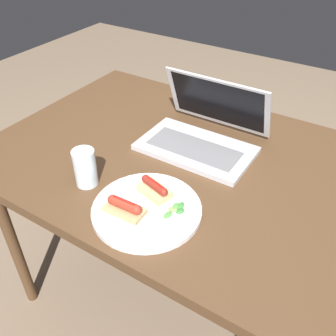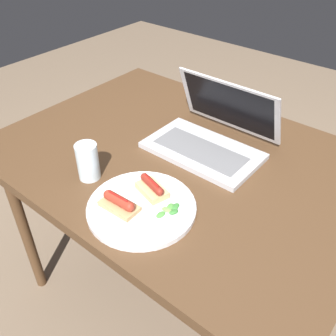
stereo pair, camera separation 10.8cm
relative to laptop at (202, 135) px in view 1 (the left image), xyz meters
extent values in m
plane|color=#75604C|center=(-0.05, -0.10, -0.81)|extent=(6.00, 6.00, 0.00)
cube|color=#4C331E|center=(-0.05, -0.10, -0.06)|extent=(1.22, 0.89, 0.04)
cylinder|color=#4C331E|center=(0.47, 0.26, -0.44)|extent=(0.04, 0.04, 0.73)
cylinder|color=#4C331E|center=(-0.57, 0.26, -0.44)|extent=(0.04, 0.04, 0.73)
cylinder|color=#4C331E|center=(-0.57, -0.46, -0.44)|extent=(0.04, 0.04, 0.73)
cube|color=#B7B7BC|center=(0.00, -0.04, -0.03)|extent=(0.37, 0.22, 0.02)
cube|color=slate|center=(0.00, -0.06, -0.02)|extent=(0.31, 0.12, 0.00)
cube|color=#B7B7BC|center=(0.00, 0.10, 0.08)|extent=(0.37, 0.08, 0.20)
cube|color=black|center=(0.00, 0.10, 0.08)|extent=(0.34, 0.07, 0.17)
cylinder|color=silver|center=(0.03, -0.37, -0.03)|extent=(0.30, 0.30, 0.02)
torus|color=silver|center=(0.03, -0.37, -0.02)|extent=(0.30, 0.30, 0.01)
cube|color=tan|center=(-0.01, -0.42, -0.02)|extent=(0.11, 0.06, 0.01)
cylinder|color=maroon|center=(-0.01, -0.42, 0.00)|extent=(0.08, 0.03, 0.03)
sphere|color=maroon|center=(0.03, -0.41, 0.00)|extent=(0.03, 0.03, 0.03)
sphere|color=maroon|center=(-0.05, -0.42, 0.00)|extent=(0.03, 0.03, 0.03)
cylinder|color=red|center=(-0.01, -0.42, 0.02)|extent=(0.07, 0.01, 0.00)
cube|color=tan|center=(0.02, -0.31, -0.01)|extent=(0.11, 0.08, 0.02)
cylinder|color=maroon|center=(0.02, -0.31, 0.01)|extent=(0.08, 0.04, 0.02)
sphere|color=maroon|center=(0.05, -0.32, 0.01)|extent=(0.02, 0.02, 0.02)
sphere|color=maroon|center=(-0.02, -0.30, 0.01)|extent=(0.02, 0.02, 0.02)
cylinder|color=red|center=(0.02, -0.31, 0.02)|extent=(0.06, 0.02, 0.01)
ellipsoid|color=#709E4C|center=(0.10, -0.34, -0.02)|extent=(0.03, 0.02, 0.01)
ellipsoid|color=#387A33|center=(0.12, -0.34, -0.02)|extent=(0.02, 0.03, 0.01)
ellipsoid|color=#4C8E3D|center=(0.10, -0.37, -0.02)|extent=(0.02, 0.03, 0.01)
ellipsoid|color=#387A33|center=(0.11, -0.32, -0.02)|extent=(0.02, 0.02, 0.01)
ellipsoid|color=#4C8E3D|center=(0.10, -0.33, -0.02)|extent=(0.03, 0.03, 0.01)
ellipsoid|color=#387A33|center=(0.10, -0.32, -0.02)|extent=(0.02, 0.03, 0.01)
cylinder|color=silver|center=(-0.19, -0.36, 0.02)|extent=(0.07, 0.07, 0.12)
camera|label=1|loc=(0.47, -0.97, 0.67)|focal=40.00mm
camera|label=2|loc=(0.56, -0.90, 0.67)|focal=40.00mm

